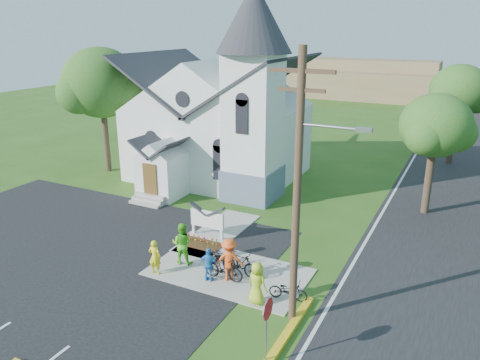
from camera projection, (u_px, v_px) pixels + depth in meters
The scene contains 23 objects.
ground at pixel (194, 270), 21.24m from camera, with size 120.00×120.00×0.00m, color #2D5117.
parking_lot at pixel (49, 255), 22.56m from camera, with size 20.00×16.00×0.02m, color black.
road at pixel (455, 200), 29.62m from camera, with size 8.00×90.00×0.02m, color black.
sidewalk at pixel (229, 272), 21.01m from camera, with size 7.00×4.00×0.05m, color #A29C93.
church at pixel (221, 106), 32.50m from camera, with size 12.35×12.00×13.00m.
church_sign at pixel (207, 220), 24.14m from camera, with size 2.20×0.40×1.70m.
flower_bed at pixel (199, 244), 23.69m from camera, with size 2.60×1.10×0.07m, color #391F0F.
utility_pole at pixel (299, 184), 15.96m from camera, with size 3.45×0.28×10.00m.
stop_sign at pixel (267, 318), 14.79m from camera, with size 0.11×0.76×2.48m.
tree_lot_corner at pixel (101, 83), 33.64m from camera, with size 5.60×5.60×9.15m.
tree_road_near at pixel (436, 126), 26.09m from camera, with size 4.00×4.00×7.05m.
tree_road_mid at pixel (459, 91), 35.85m from camera, with size 4.40×4.40×7.80m.
distant_hills at pixel (425, 87), 66.76m from camera, with size 61.00×10.00×5.60m.
cyclist_0 at pixel (155, 257), 20.61m from camera, with size 0.59×0.38×1.61m, color yellow.
bike_0 at pixel (220, 258), 21.30m from camera, with size 0.55×1.58×0.83m, color black.
cyclist_1 at pixel (182, 243), 21.48m from camera, with size 0.96×0.75×1.98m, color #4FC525.
bike_1 at pixel (223, 268), 20.17m from camera, with size 0.52×1.86×1.12m, color black.
cyclist_2 at pixel (209, 265), 20.03m from camera, with size 0.89×0.37×1.52m, color #2981CF.
bike_2 at pixel (222, 255), 21.52m from camera, with size 0.59×1.69×0.89m, color black.
cyclist_3 at pixel (229, 260), 20.07m from camera, with size 1.24×0.71×1.91m, color #FB551B.
bike_3 at pixel (240, 264), 20.53m from camera, with size 0.53×1.88×1.13m, color black.
cyclist_4 at pixel (257, 283), 18.34m from camera, with size 0.87×0.57×1.79m, color #ACC725.
bike_4 at pixel (288, 290), 18.74m from camera, with size 0.55×1.58×0.83m, color black.
Camera 1 is at (10.40, -15.87, 10.58)m, focal length 35.00 mm.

